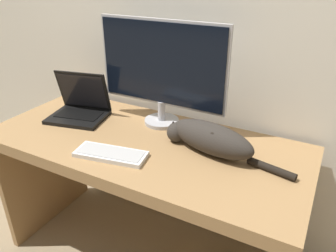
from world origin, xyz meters
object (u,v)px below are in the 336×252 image
object	(u,v)px
external_keyboard	(111,154)
cat	(210,138)
laptop	(80,109)
monitor	(161,69)

from	to	relation	value
external_keyboard	cat	distance (m)	0.45
laptop	external_keyboard	size ratio (longest dim) A/B	1.01
cat	external_keyboard	bearing A→B (deg)	-134.66
monitor	external_keyboard	xyz separation A→B (m)	(-0.03, -0.41, -0.29)
monitor	laptop	xyz separation A→B (m)	(-0.44, -0.15, -0.25)
laptop	cat	bearing A→B (deg)	-13.73
monitor	laptop	bearing A→B (deg)	-161.35
external_keyboard	laptop	bearing A→B (deg)	136.84
monitor	external_keyboard	bearing A→B (deg)	-94.84
laptop	cat	size ratio (longest dim) A/B	0.56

